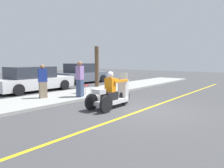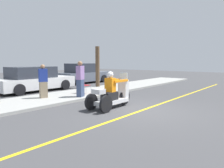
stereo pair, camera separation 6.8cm
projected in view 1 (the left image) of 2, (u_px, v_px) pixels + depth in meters
name	position (u px, v px, depth m)	size (l,w,h in m)	color
ground_plane	(142.00, 110.00, 8.33)	(60.00, 60.00, 0.00)	#424244
lane_stripe	(137.00, 112.00, 8.09)	(24.00, 0.12, 0.01)	gold
sidewalk_strip	(63.00, 97.00, 11.14)	(28.00, 2.80, 0.12)	#9E9E99
motorcycle_trike	(112.00, 95.00, 8.77)	(2.33, 0.84, 1.47)	black
spectator_end_of_line	(80.00, 80.00, 10.68)	(0.47, 0.37, 1.75)	#38476B
spectator_mid_group	(43.00, 82.00, 10.33)	(0.43, 0.34, 1.60)	gray
folding_chair_set_back	(83.00, 84.00, 11.78)	(0.52, 0.52, 0.82)	#A5A8AD
parked_car_lot_center	(33.00, 80.00, 13.42)	(4.82, 2.06, 1.52)	silver
parked_car_lot_left	(83.00, 74.00, 18.29)	(4.52, 2.00, 1.65)	slate
tree_trunk	(97.00, 67.00, 14.78)	(0.28, 0.28, 2.72)	brown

